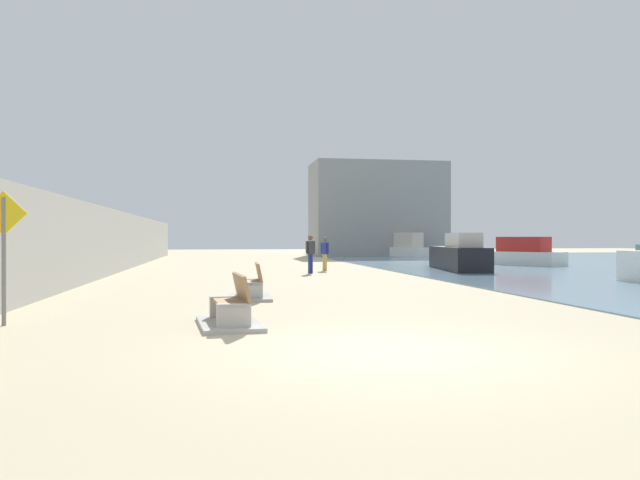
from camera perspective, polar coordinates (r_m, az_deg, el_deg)
ground_plane at (r=26.79m, az=-4.25°, el=-3.34°), size 120.00×120.00×0.00m
seawall at (r=27.10m, az=-20.25°, el=-0.19°), size 0.80×64.00×2.95m
bench_near at (r=11.69m, az=-8.37°, el=-6.82°), size 1.30×2.20×0.98m
bench_far at (r=16.78m, az=-6.43°, el=-4.67°), size 1.15×2.12×0.98m
person_walking at (r=28.22m, az=-0.90°, el=-1.03°), size 0.48×0.31×1.78m
person_standing at (r=30.67m, az=0.45°, el=-1.06°), size 0.38×0.42×1.68m
boat_nearest at (r=31.49m, az=12.88°, el=-1.42°), size 2.63×6.78×1.86m
boat_far_right at (r=54.33m, az=7.46°, el=-0.71°), size 5.21×6.79×2.07m
boat_distant at (r=38.69m, az=17.55°, el=-1.29°), size 4.99×6.69×1.67m
pedestrian_sign at (r=12.97m, az=-27.49°, el=-0.15°), size 0.85×0.08×2.55m
harbor_building at (r=56.58m, az=5.36°, el=2.85°), size 12.00×6.00×8.52m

